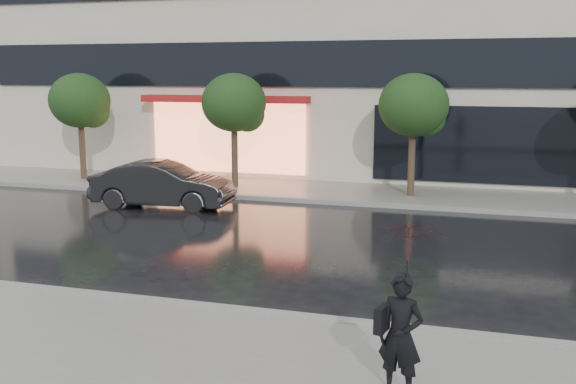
% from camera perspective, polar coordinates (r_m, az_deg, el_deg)
% --- Properties ---
extents(ground, '(120.00, 120.00, 0.00)m').
position_cam_1_polar(ground, '(12.23, -8.25, -8.62)').
color(ground, black).
rests_on(ground, ground).
extents(sidewalk_near, '(60.00, 4.50, 0.12)m').
position_cam_1_polar(sidewalk_near, '(9.56, -16.55, -14.20)').
color(sidewalk_near, slate).
rests_on(sidewalk_near, ground).
extents(sidewalk_far, '(60.00, 3.50, 0.12)m').
position_cam_1_polar(sidewalk_far, '(21.66, 2.96, 0.07)').
color(sidewalk_far, slate).
rests_on(sidewalk_far, ground).
extents(curb_near, '(60.00, 0.25, 0.14)m').
position_cam_1_polar(curb_near, '(11.36, -10.37, -9.84)').
color(curb_near, gray).
rests_on(curb_near, ground).
extents(curb_far, '(60.00, 0.25, 0.14)m').
position_cam_1_polar(curb_far, '(19.99, 1.81, -0.77)').
color(curb_far, gray).
rests_on(curb_far, ground).
extents(tree_far_west, '(2.20, 2.20, 3.99)m').
position_cam_1_polar(tree_far_west, '(24.75, -17.88, 7.57)').
color(tree_far_west, '#33261C').
rests_on(tree_far_west, ground).
extents(tree_mid_west, '(2.20, 2.20, 3.99)m').
position_cam_1_polar(tree_mid_west, '(21.98, -4.65, 7.72)').
color(tree_mid_west, '#33261C').
rests_on(tree_mid_west, ground).
extents(tree_mid_east, '(2.20, 2.20, 3.99)m').
position_cam_1_polar(tree_mid_east, '(20.63, 11.26, 7.37)').
color(tree_mid_east, '#33261C').
rests_on(tree_mid_east, ground).
extents(parked_car, '(4.30, 1.78, 1.39)m').
position_cam_1_polar(parked_car, '(19.57, -11.09, 0.64)').
color(parked_car, black).
rests_on(parked_car, ground).
extents(pedestrian_with_umbrella, '(1.05, 1.07, 2.16)m').
position_cam_1_polar(pedestrian_with_umbrella, '(7.76, 10.34, -8.08)').
color(pedestrian_with_umbrella, black).
rests_on(pedestrian_with_umbrella, sidewalk_near).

